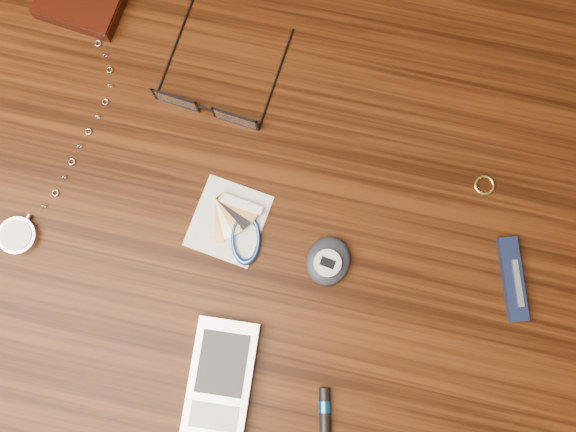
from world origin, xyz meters
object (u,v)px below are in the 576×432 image
Objects in this scene: desk at (259,226)px; eyeglasses at (208,104)px; pda_phone at (221,377)px; notepad_keys at (237,228)px; pedometer at (328,261)px; pocket_knife at (513,279)px; pocket_watch at (22,226)px.

eyeglasses is (-0.08, 0.11, 0.11)m from desk.
pda_phone is 1.31× the size of notepad_keys.
pda_phone is at bearing -87.89° from desk.
pedometer is 0.63× the size of notepad_keys.
pda_phone is at bearing -73.41° from eyeglasses.
pocket_knife is at bearing 31.02° from pda_phone.
pedometer reaches higher than pocket_watch.
eyeglasses is at bearing 162.22° from pocket_knife.
pocket_watch is 0.55m from pocket_knife.
eyeglasses reaches higher than pocket_watch.
pocket_watch is at bearing -167.75° from notepad_keys.
pda_phone reaches higher than notepad_keys.
pocket_knife reaches higher than desk.
pda_phone is at bearing -23.33° from pocket_watch.
desk is 0.11m from notepad_keys.
eyeglasses is 0.40m from pocket_knife.
pda_phone reaches higher than desk.
desk is 0.15m from pedometer.
desk is 7.79× the size of pda_phone.
pda_phone reaches higher than pocket_watch.
desk is 6.93× the size of eyeglasses.
eyeglasses is 2.33× the size of pedometer.
pedometer reaches higher than pocket_knife.
pda_phone reaches higher than pocket_knife.
notepad_keys is (-0.01, -0.02, 0.11)m from desk.
pda_phone is 1.35× the size of pocket_knife.
pedometer is 0.65× the size of pocket_knife.
pocket_knife reaches higher than notepad_keys.
eyeglasses reaches higher than notepad_keys.
eyeglasses is at bearing 47.24° from pocket_watch.
pocket_watch is 0.35m from pedometer.
pda_phone is at bearing -82.42° from notepad_keys.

